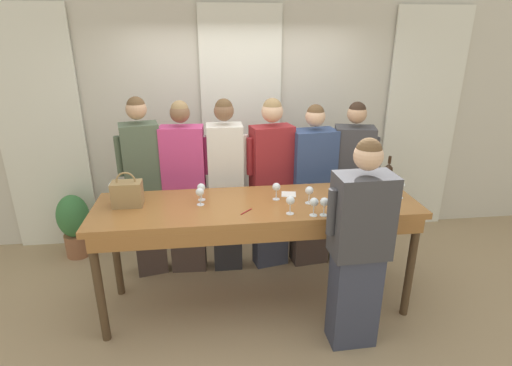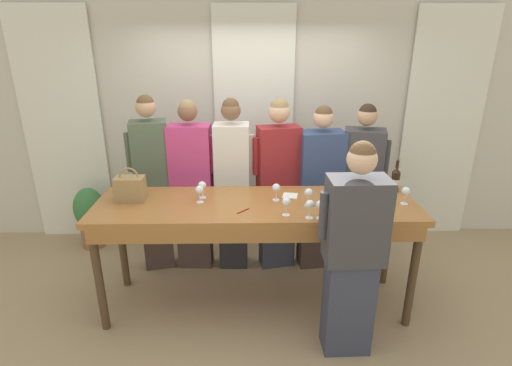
{
  "view_description": "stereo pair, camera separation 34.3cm",
  "coord_description": "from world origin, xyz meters",
  "px_view_note": "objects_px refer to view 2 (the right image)",
  "views": [
    {
      "loc": [
        -0.4,
        -3.11,
        2.39
      ],
      "look_at": [
        0.0,
        0.08,
        1.18
      ],
      "focal_mm": 28.0,
      "sensor_mm": 36.0,
      "label": 1
    },
    {
      "loc": [
        -0.06,
        -3.13,
        2.39
      ],
      "look_at": [
        0.0,
        0.08,
        1.18
      ],
      "focal_mm": 28.0,
      "sensor_mm": 36.0,
      "label": 2
    }
  ],
  "objects_px": {
    "wine_glass_by_bottle": "(406,192)",
    "guest_striped_shirt": "(278,184)",
    "wine_glass_front_left": "(321,205)",
    "potted_plant": "(90,215)",
    "guest_cream_sweater": "(232,185)",
    "guest_navy_coat": "(319,189)",
    "wine_bottle": "(395,180)",
    "wine_glass_center_left": "(119,181)",
    "wine_glass_center_right": "(276,188)",
    "guest_pink_top": "(192,186)",
    "wine_glass_back_left": "(362,182)",
    "host_pouring": "(353,253)",
    "handbag": "(130,188)",
    "wine_glass_near_host": "(310,205)",
    "wine_glass_front_right": "(309,193)",
    "wine_glass_back_right": "(286,202)",
    "wine_glass_front_mid": "(202,186)",
    "guest_beige_cap": "(360,188)",
    "wine_glass_center_mid": "(340,204)",
    "guest_olive_jacket": "(153,184)",
    "tasting_bar": "(256,214)",
    "wine_glass_back_mid": "(199,190)"
  },
  "relations": [
    {
      "from": "wine_glass_by_bottle",
      "to": "guest_striped_shirt",
      "type": "relative_size",
      "value": 0.08
    },
    {
      "from": "wine_glass_front_left",
      "to": "potted_plant",
      "type": "height_order",
      "value": "wine_glass_front_left"
    },
    {
      "from": "guest_cream_sweater",
      "to": "guest_navy_coat",
      "type": "bearing_deg",
      "value": 0.0
    },
    {
      "from": "wine_bottle",
      "to": "wine_glass_center_left",
      "type": "bearing_deg",
      "value": 179.79
    },
    {
      "from": "wine_glass_front_left",
      "to": "wine_glass_center_right",
      "type": "height_order",
      "value": "same"
    },
    {
      "from": "guest_pink_top",
      "to": "wine_glass_center_left",
      "type": "bearing_deg",
      "value": -143.26
    },
    {
      "from": "wine_glass_back_left",
      "to": "host_pouring",
      "type": "relative_size",
      "value": 0.09
    },
    {
      "from": "handbag",
      "to": "wine_glass_near_host",
      "type": "distance_m",
      "value": 1.54
    },
    {
      "from": "wine_glass_front_right",
      "to": "potted_plant",
      "type": "bearing_deg",
      "value": 153.18
    },
    {
      "from": "wine_glass_center_left",
      "to": "wine_glass_front_right",
      "type": "bearing_deg",
      "value": -10.78
    },
    {
      "from": "handbag",
      "to": "wine_glass_back_right",
      "type": "relative_size",
      "value": 1.96
    },
    {
      "from": "wine_glass_front_mid",
      "to": "wine_glass_center_left",
      "type": "relative_size",
      "value": 1.0
    },
    {
      "from": "wine_glass_front_right",
      "to": "guest_beige_cap",
      "type": "bearing_deg",
      "value": 49.16
    },
    {
      "from": "wine_glass_front_mid",
      "to": "wine_glass_by_bottle",
      "type": "relative_size",
      "value": 1.0
    },
    {
      "from": "wine_glass_center_mid",
      "to": "wine_glass_center_right",
      "type": "height_order",
      "value": "same"
    },
    {
      "from": "wine_glass_near_host",
      "to": "guest_beige_cap",
      "type": "bearing_deg",
      "value": 55.86
    },
    {
      "from": "guest_navy_coat",
      "to": "guest_cream_sweater",
      "type": "bearing_deg",
      "value": 180.0
    },
    {
      "from": "wine_glass_near_host",
      "to": "guest_olive_jacket",
      "type": "xyz_separation_m",
      "value": [
        -1.45,
        1.0,
        -0.19
      ]
    },
    {
      "from": "wine_glass_back_right",
      "to": "host_pouring",
      "type": "bearing_deg",
      "value": -33.94
    },
    {
      "from": "wine_glass_front_right",
      "to": "wine_glass_back_left",
      "type": "height_order",
      "value": "same"
    },
    {
      "from": "tasting_bar",
      "to": "handbag",
      "type": "relative_size",
      "value": 9.24
    },
    {
      "from": "guest_pink_top",
      "to": "guest_beige_cap",
      "type": "bearing_deg",
      "value": -0.0
    },
    {
      "from": "handbag",
      "to": "wine_glass_front_mid",
      "type": "relative_size",
      "value": 1.96
    },
    {
      "from": "wine_glass_front_left",
      "to": "wine_glass_back_left",
      "type": "bearing_deg",
      "value": 48.35
    },
    {
      "from": "handbag",
      "to": "guest_striped_shirt",
      "type": "bearing_deg",
      "value": 25.18
    },
    {
      "from": "wine_glass_front_right",
      "to": "wine_glass_front_mid",
      "type": "bearing_deg",
      "value": 168.46
    },
    {
      "from": "wine_bottle",
      "to": "wine_glass_back_left",
      "type": "xyz_separation_m",
      "value": [
        -0.31,
        -0.04,
        0.0
      ]
    },
    {
      "from": "wine_glass_back_mid",
      "to": "guest_pink_top",
      "type": "relative_size",
      "value": 0.08
    },
    {
      "from": "wine_glass_back_left",
      "to": "guest_cream_sweater",
      "type": "height_order",
      "value": "guest_cream_sweater"
    },
    {
      "from": "potted_plant",
      "to": "handbag",
      "type": "bearing_deg",
      "value": -51.44
    },
    {
      "from": "wine_glass_back_mid",
      "to": "wine_glass_by_bottle",
      "type": "height_order",
      "value": "same"
    },
    {
      "from": "wine_glass_by_bottle",
      "to": "host_pouring",
      "type": "xyz_separation_m",
      "value": [
        -0.55,
        -0.52,
        -0.27
      ]
    },
    {
      "from": "wine_glass_back_right",
      "to": "guest_cream_sweater",
      "type": "height_order",
      "value": "guest_cream_sweater"
    },
    {
      "from": "wine_glass_back_left",
      "to": "guest_cream_sweater",
      "type": "bearing_deg",
      "value": 157.66
    },
    {
      "from": "wine_glass_front_left",
      "to": "wine_glass_center_left",
      "type": "bearing_deg",
      "value": 161.75
    },
    {
      "from": "guest_pink_top",
      "to": "potted_plant",
      "type": "xyz_separation_m",
      "value": [
        -1.27,
        0.43,
        -0.52
      ]
    },
    {
      "from": "wine_glass_back_right",
      "to": "host_pouring",
      "type": "relative_size",
      "value": 0.09
    },
    {
      "from": "wine_glass_front_right",
      "to": "guest_pink_top",
      "type": "distance_m",
      "value": 1.34
    },
    {
      "from": "wine_glass_by_bottle",
      "to": "guest_cream_sweater",
      "type": "bearing_deg",
      "value": 153.54
    },
    {
      "from": "wine_glass_front_mid",
      "to": "wine_glass_back_mid",
      "type": "distance_m",
      "value": 0.1
    },
    {
      "from": "wine_glass_near_host",
      "to": "guest_striped_shirt",
      "type": "height_order",
      "value": "guest_striped_shirt"
    },
    {
      "from": "wine_glass_front_mid",
      "to": "guest_navy_coat",
      "type": "bearing_deg",
      "value": 26.79
    },
    {
      "from": "wine_glass_front_left",
      "to": "wine_glass_center_right",
      "type": "relative_size",
      "value": 1.0
    },
    {
      "from": "wine_glass_center_right",
      "to": "wine_glass_back_left",
      "type": "bearing_deg",
      "value": 11.08
    },
    {
      "from": "wine_glass_center_left",
      "to": "potted_plant",
      "type": "xyz_separation_m",
      "value": [
        -0.68,
        0.87,
        -0.74
      ]
    },
    {
      "from": "wine_glass_front_left",
      "to": "guest_olive_jacket",
      "type": "distance_m",
      "value": 1.85
    },
    {
      "from": "wine_glass_front_left",
      "to": "wine_glass_back_mid",
      "type": "relative_size",
      "value": 1.0
    },
    {
      "from": "wine_glass_front_right",
      "to": "guest_cream_sweater",
      "type": "xyz_separation_m",
      "value": [
        -0.67,
        0.76,
        -0.21
      ]
    },
    {
      "from": "wine_glass_near_host",
      "to": "wine_glass_front_left",
      "type": "bearing_deg",
      "value": -5.57
    },
    {
      "from": "wine_glass_by_bottle",
      "to": "handbag",
      "type": "bearing_deg",
      "value": 177.0
    }
  ]
}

